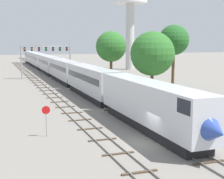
{
  "coord_description": "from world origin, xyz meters",
  "views": [
    {
      "loc": [
        -12.47,
        -25.53,
        8.75
      ],
      "look_at": [
        1.0,
        12.0,
        3.0
      ],
      "focal_mm": 53.79,
      "sensor_mm": 36.0,
      "label": 1
    }
  ],
  "objects_px": {
    "stop_sign": "(46,117)",
    "trackside_tree_right": "(174,40)",
    "trackside_tree_left": "(152,54)",
    "signal_gantry": "(46,53)",
    "water_tower": "(130,1)",
    "passenger_train": "(55,67)",
    "trackside_tree_mid": "(111,47)"
  },
  "relations": [
    {
      "from": "water_tower",
      "to": "trackside_tree_right",
      "type": "xyz_separation_m",
      "value": [
        -8.33,
        -41.07,
        -12.04
      ]
    },
    {
      "from": "water_tower",
      "to": "trackside_tree_right",
      "type": "bearing_deg",
      "value": -101.47
    },
    {
      "from": "signal_gantry",
      "to": "stop_sign",
      "type": "xyz_separation_m",
      "value": [
        -7.75,
        -49.59,
        -4.22
      ]
    },
    {
      "from": "water_tower",
      "to": "trackside_tree_left",
      "type": "xyz_separation_m",
      "value": [
        -15.5,
        -46.57,
        -14.27
      ]
    },
    {
      "from": "signal_gantry",
      "to": "trackside_tree_left",
      "type": "xyz_separation_m",
      "value": [
        12.99,
        -29.6,
        0.6
      ]
    },
    {
      "from": "passenger_train",
      "to": "signal_gantry",
      "type": "xyz_separation_m",
      "value": [
        -2.25,
        -1.76,
        3.48
      ]
    },
    {
      "from": "signal_gantry",
      "to": "water_tower",
      "type": "relative_size",
      "value": 0.46
    },
    {
      "from": "water_tower",
      "to": "trackside_tree_left",
      "type": "distance_m",
      "value": 51.12
    },
    {
      "from": "stop_sign",
      "to": "trackside_tree_right",
      "type": "relative_size",
      "value": 0.24
    },
    {
      "from": "passenger_train",
      "to": "stop_sign",
      "type": "height_order",
      "value": "passenger_train"
    },
    {
      "from": "passenger_train",
      "to": "trackside_tree_right",
      "type": "bearing_deg",
      "value": -55.27
    },
    {
      "from": "signal_gantry",
      "to": "trackside_tree_mid",
      "type": "height_order",
      "value": "trackside_tree_mid"
    },
    {
      "from": "trackside_tree_left",
      "to": "trackside_tree_right",
      "type": "relative_size",
      "value": 0.88
    },
    {
      "from": "passenger_train",
      "to": "stop_sign",
      "type": "xyz_separation_m",
      "value": [
        -10.0,
        -51.35,
        -0.74
      ]
    },
    {
      "from": "signal_gantry",
      "to": "trackside_tree_mid",
      "type": "bearing_deg",
      "value": -53.16
    },
    {
      "from": "trackside_tree_mid",
      "to": "trackside_tree_right",
      "type": "relative_size",
      "value": 0.91
    },
    {
      "from": "water_tower",
      "to": "stop_sign",
      "type": "xyz_separation_m",
      "value": [
        -36.25,
        -66.56,
        -19.09
      ]
    },
    {
      "from": "passenger_train",
      "to": "trackside_tree_mid",
      "type": "bearing_deg",
      "value": -61.98
    },
    {
      "from": "signal_gantry",
      "to": "water_tower",
      "type": "distance_m",
      "value": 36.35
    },
    {
      "from": "trackside_tree_left",
      "to": "trackside_tree_right",
      "type": "bearing_deg",
      "value": 37.52
    },
    {
      "from": "stop_sign",
      "to": "trackside_tree_right",
      "type": "xyz_separation_m",
      "value": [
        27.92,
        25.5,
        7.05
      ]
    },
    {
      "from": "stop_sign",
      "to": "passenger_train",
      "type": "bearing_deg",
      "value": 78.98
    },
    {
      "from": "signal_gantry",
      "to": "trackside_tree_mid",
      "type": "relative_size",
      "value": 1.12
    },
    {
      "from": "water_tower",
      "to": "stop_sign",
      "type": "bearing_deg",
      "value": -118.57
    },
    {
      "from": "trackside_tree_right",
      "to": "stop_sign",
      "type": "bearing_deg",
      "value": -137.59
    },
    {
      "from": "signal_gantry",
      "to": "water_tower",
      "type": "bearing_deg",
      "value": 30.78
    },
    {
      "from": "trackside_tree_mid",
      "to": "passenger_train",
      "type": "bearing_deg",
      "value": 118.02
    },
    {
      "from": "water_tower",
      "to": "trackside_tree_mid",
      "type": "height_order",
      "value": "water_tower"
    },
    {
      "from": "passenger_train",
      "to": "stop_sign",
      "type": "bearing_deg",
      "value": -101.02
    },
    {
      "from": "stop_sign",
      "to": "trackside_tree_left",
      "type": "relative_size",
      "value": 0.28
    },
    {
      "from": "passenger_train",
      "to": "trackside_tree_right",
      "type": "height_order",
      "value": "trackside_tree_right"
    },
    {
      "from": "passenger_train",
      "to": "signal_gantry",
      "type": "bearing_deg",
      "value": -142.01
    }
  ]
}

